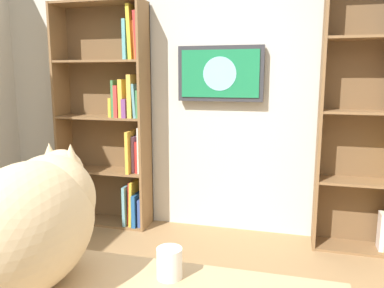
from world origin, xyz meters
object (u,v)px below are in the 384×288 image
Objects in this scene: wall_mounted_tv at (220,74)px; coffee_mug at (169,263)px; bookshelf_right at (114,120)px; cat at (36,217)px.

wall_mounted_tv is 7.71× the size of coffee_mug.
bookshelf_right is at bearing 4.76° from wall_mounted_tv.
wall_mounted_tv is (-0.97, -0.08, 0.42)m from bookshelf_right.
cat is at bearing 110.93° from bookshelf_right.
bookshelf_right is at bearing -69.07° from cat.
bookshelf_right is 2.50m from coffee_mug.
wall_mounted_tv is 2.34m from coffee_mug.
coffee_mug is at bearing 97.01° from wall_mounted_tv.
cat is at bearing 87.69° from wall_mounted_tv.
cat is (0.10, 2.37, -0.43)m from wall_mounted_tv.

